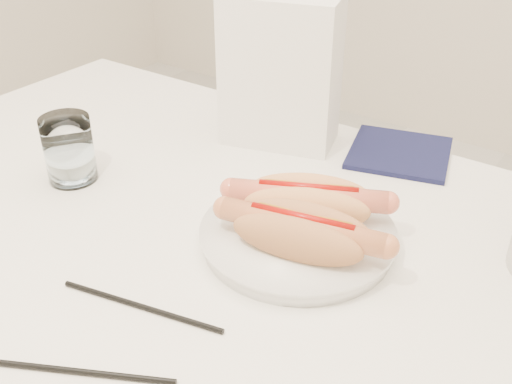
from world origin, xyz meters
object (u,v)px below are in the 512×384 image
Objects in this scene: table at (193,264)px; hotdog_right at (302,232)px; plate at (298,238)px; water_glass at (69,149)px; hotdog_left at (308,201)px; napkin_box at (281,71)px.

hotdog_right is (0.16, 0.02, 0.11)m from table.
plate is 1.18× the size of hotdog_right.
water_glass reaches higher than table.
hotdog_right reaches higher than plate.
napkin_box is (-0.18, 0.20, 0.07)m from hotdog_left.
table is 0.18m from hotdog_left.
table is at bearing 175.22° from hotdog_right.
hotdog_right is at bearing -90.65° from hotdog_left.
hotdog_right is 2.03× the size of water_glass.
hotdog_right is 0.39m from water_glass.
napkin_box is at bearing 127.54° from plate.
water_glass is at bearing 171.28° from hotdog_right.
table is 5.00× the size of napkin_box.
water_glass is 0.41× the size of napkin_box.
table is 5.04× the size of plate.
hotdog_left is at bearing 103.03° from hotdog_right.
hotdog_right reaches higher than table.
hotdog_left is at bearing 32.90° from table.
hotdog_left is 1.93× the size of water_glass.
hotdog_right is 0.34m from napkin_box.
plate is 2.39× the size of water_glass.
table is at bearing -172.57° from hotdog_left.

